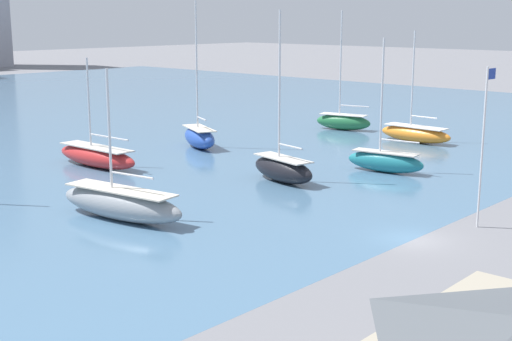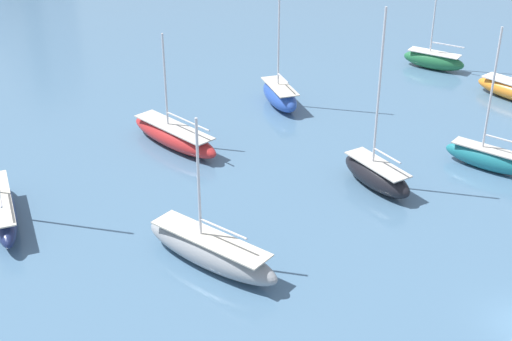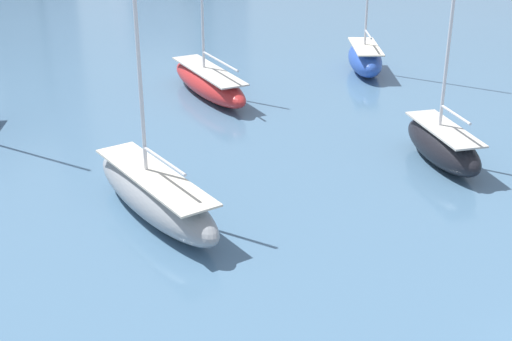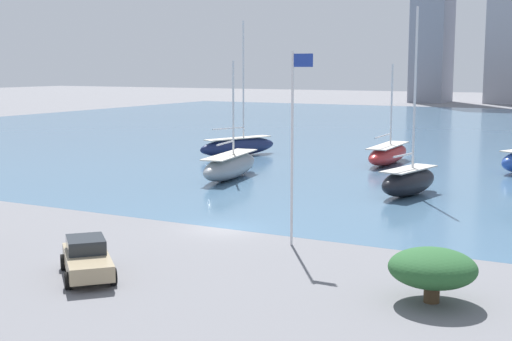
% 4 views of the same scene
% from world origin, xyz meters
% --- Properties ---
extents(ground_plane, '(500.00, 500.00, 0.00)m').
position_xyz_m(ground_plane, '(0.00, 0.00, 0.00)').
color(ground_plane, slate).
extents(flag_pole, '(1.24, 0.14, 10.58)m').
position_xyz_m(flag_pole, '(5.41, -1.67, 5.77)').
color(flag_pole, silver).
rests_on(flag_pole, ground_plane).
extents(sailboat_blue, '(5.17, 7.42, 16.68)m').
position_xyz_m(sailboat_blue, '(12.90, 33.41, 1.21)').
color(sailboat_blue, '#284CA8').
rests_on(sailboat_blue, harbor_water).
extents(sailboat_black, '(3.68, 7.56, 14.21)m').
position_xyz_m(sailboat_black, '(6.67, 16.42, 1.16)').
color(sailboat_black, black).
rests_on(sailboat_black, harbor_water).
extents(sailboat_orange, '(2.73, 8.79, 12.22)m').
position_xyz_m(sailboat_orange, '(31.50, 18.26, 0.99)').
color(sailboat_orange, orange).
rests_on(sailboat_orange, harbor_water).
extents(sailboat_teal, '(2.85, 7.42, 11.88)m').
position_xyz_m(sailboat_teal, '(15.82, 12.19, 1.04)').
color(sailboat_teal, '#1E757F').
rests_on(sailboat_teal, harbor_water).
extents(sailboat_red, '(2.79, 10.71, 10.03)m').
position_xyz_m(sailboat_red, '(-0.34, 33.14, 1.02)').
color(sailboat_red, '#B72828').
rests_on(sailboat_red, harbor_water).
extents(sailboat_gray, '(4.09, 10.93, 10.30)m').
position_xyz_m(sailboat_gray, '(-9.56, 17.17, 1.14)').
color(sailboat_gray, gray).
rests_on(sailboat_gray, harbor_water).
extents(sailboat_green, '(3.62, 7.32, 14.44)m').
position_xyz_m(sailboat_green, '(33.30, 29.37, 1.10)').
color(sailboat_green, '#236B3D').
rests_on(sailboat_green, harbor_water).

